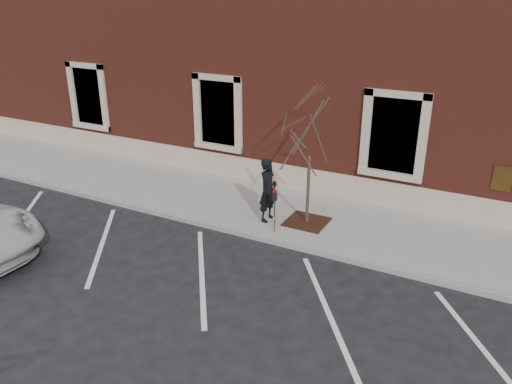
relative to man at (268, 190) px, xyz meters
The scene contains 9 objects.
ground 1.44m from the man, 102.53° to the right, with size 120.00×120.00×0.00m, color #28282B.
sidewalk_near 1.30m from the man, 104.52° to the left, with size 40.00×3.50×0.15m, color #A1A097.
curb_near 1.42m from the man, 101.92° to the right, with size 40.00×0.12×0.15m, color #9E9E99.
parking_stripes 3.33m from the man, 93.81° to the right, with size 28.00×4.40×0.01m, color silver, non-canonical shape.
building_civic 7.40m from the man, 91.76° to the left, with size 40.00×8.62×8.00m.
man is the anchor object (origin of this frame).
parking_meter 0.77m from the man, 50.18° to the right, with size 0.11×0.09×1.23m.
tree_grate 1.44m from the man, 19.33° to the left, with size 1.14×1.14×0.03m, color #371C11.
sapling 1.94m from the man, 19.33° to the left, with size 2.16×2.16×3.59m.
Camera 1 is at (6.00, -10.75, 6.37)m, focal length 35.00 mm.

